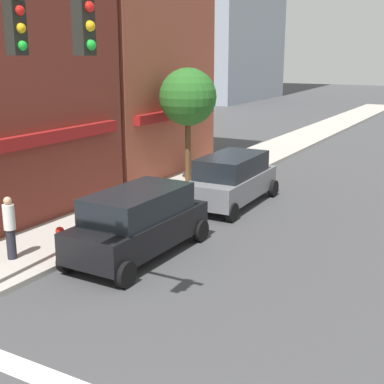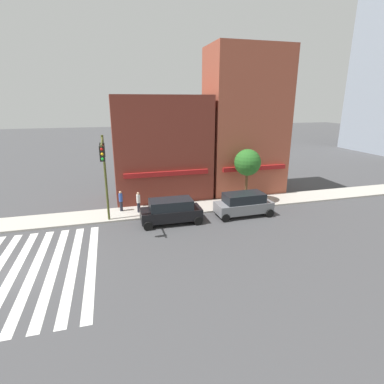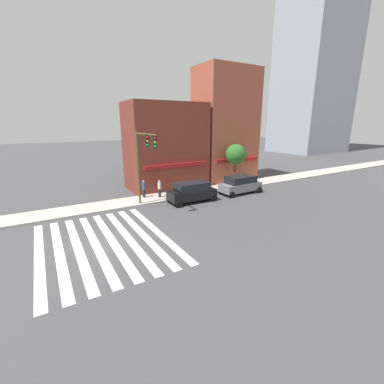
% 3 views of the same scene
% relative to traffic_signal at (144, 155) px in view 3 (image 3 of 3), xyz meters
% --- Properties ---
extents(ground_plane, '(200.00, 200.00, 0.00)m').
position_rel_traffic_signal_xyz_m(ground_plane, '(-4.73, -4.81, -4.89)').
color(ground_plane, '#424244').
extents(sidewalk_left, '(120.00, 3.00, 0.15)m').
position_rel_traffic_signal_xyz_m(sidewalk_left, '(-4.73, 2.69, -4.82)').
color(sidewalk_left, '#B2ADA3').
rests_on(sidewalk_left, ground_plane).
extents(crosswalk_stripes, '(7.83, 10.80, 0.01)m').
position_rel_traffic_signal_xyz_m(crosswalk_stripes, '(-4.73, -4.81, -4.89)').
color(crosswalk_stripes, silver).
rests_on(crosswalk_stripes, ground_plane).
extents(storefront_row, '(16.88, 5.30, 14.20)m').
position_rel_traffic_signal_xyz_m(storefront_row, '(9.99, 6.68, 1.21)').
color(storefront_row, maroon).
rests_on(storefront_row, ground_plane).
extents(tower_distant, '(17.24, 13.27, 63.53)m').
position_rel_traffic_signal_xyz_m(tower_distant, '(54.81, 23.83, 26.87)').
color(tower_distant, '#939EAD').
rests_on(tower_distant, ground_plane).
extents(traffic_signal, '(0.32, 4.59, 6.81)m').
position_rel_traffic_signal_xyz_m(traffic_signal, '(0.00, 0.00, 0.00)').
color(traffic_signal, '#474C1E').
rests_on(traffic_signal, ground_plane).
extents(suv_black, '(4.72, 2.12, 1.94)m').
position_rel_traffic_signal_xyz_m(suv_black, '(4.70, -0.11, -3.86)').
color(suv_black, black).
rests_on(suv_black, ground_plane).
extents(suv_grey, '(4.75, 2.12, 1.94)m').
position_rel_traffic_signal_xyz_m(suv_grey, '(10.84, -0.11, -3.86)').
color(suv_grey, slate).
rests_on(suv_grey, ground_plane).
extents(pedestrian_white_shirt, '(0.32, 0.32, 1.77)m').
position_rel_traffic_signal_xyz_m(pedestrian_white_shirt, '(2.46, 2.60, -3.82)').
color(pedestrian_white_shirt, '#23232D').
rests_on(pedestrian_white_shirt, sidewalk_left).
extents(pedestrian_blue_shirt, '(0.32, 0.32, 1.77)m').
position_rel_traffic_signal_xyz_m(pedestrian_blue_shirt, '(1.05, 3.31, -3.82)').
color(pedestrian_blue_shirt, '#23232D').
rests_on(pedestrian_blue_shirt, sidewalk_left).
extents(fire_hydrant, '(0.24, 0.24, 0.84)m').
position_rel_traffic_signal_xyz_m(fire_hydrant, '(3.32, 1.59, -4.28)').
color(fire_hydrant, red).
rests_on(fire_hydrant, sidewalk_left).
extents(street_tree, '(2.40, 2.40, 4.95)m').
position_rel_traffic_signal_xyz_m(street_tree, '(12.36, 2.69, -1.02)').
color(street_tree, brown).
rests_on(street_tree, sidewalk_left).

